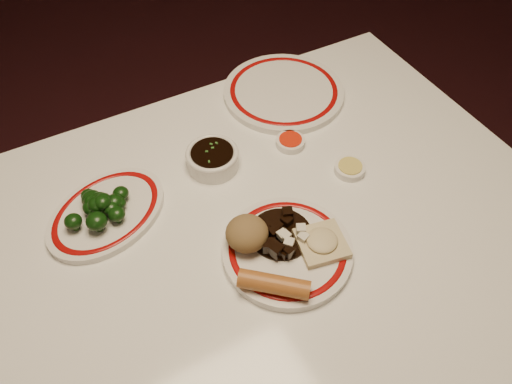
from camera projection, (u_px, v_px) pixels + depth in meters
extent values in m
plane|color=black|center=(256.00, 376.00, 1.52)|extent=(7.00, 7.00, 0.00)
cube|color=white|center=(256.00, 240.00, 0.96)|extent=(1.20, 0.90, 0.04)
cylinder|color=black|center=(4.00, 294.00, 1.30)|extent=(0.06, 0.06, 0.71)
cylinder|color=black|center=(345.00, 153.00, 1.63)|extent=(0.06, 0.06, 0.71)
cylinder|color=white|center=(287.00, 251.00, 0.91)|extent=(0.26, 0.26, 0.02)
torus|color=#8D0807|center=(288.00, 248.00, 0.90)|extent=(0.23, 0.23, 0.00)
ellipsoid|color=brown|center=(247.00, 233.00, 0.89)|extent=(0.08, 0.08, 0.06)
cylinder|color=#AB632A|center=(274.00, 284.00, 0.84)|extent=(0.11, 0.10, 0.03)
cube|color=beige|center=(322.00, 243.00, 0.90)|extent=(0.10, 0.10, 0.01)
ellipsoid|color=beige|center=(322.00, 240.00, 0.89)|extent=(0.06, 0.06, 0.02)
cylinder|color=black|center=(281.00, 234.00, 0.92)|extent=(0.12, 0.12, 0.00)
cube|color=black|center=(283.00, 252.00, 0.88)|extent=(0.03, 0.03, 0.02)
cube|color=black|center=(272.00, 231.00, 0.91)|extent=(0.02, 0.02, 0.02)
cube|color=black|center=(279.00, 236.00, 0.91)|extent=(0.02, 0.02, 0.01)
cube|color=black|center=(265.00, 244.00, 0.89)|extent=(0.02, 0.02, 0.02)
cube|color=black|center=(269.00, 246.00, 0.88)|extent=(0.03, 0.03, 0.02)
cube|color=black|center=(289.00, 251.00, 0.88)|extent=(0.02, 0.02, 0.02)
cube|color=black|center=(270.00, 229.00, 0.92)|extent=(0.02, 0.02, 0.02)
cube|color=black|center=(268.00, 227.00, 0.92)|extent=(0.02, 0.02, 0.02)
cube|color=black|center=(287.00, 221.00, 0.93)|extent=(0.02, 0.02, 0.02)
cube|color=black|center=(287.00, 213.00, 0.93)|extent=(0.02, 0.02, 0.02)
cube|color=black|center=(274.00, 233.00, 0.90)|extent=(0.02, 0.02, 0.02)
cube|color=black|center=(276.00, 228.00, 0.92)|extent=(0.02, 0.02, 0.02)
cube|color=black|center=(276.00, 250.00, 0.88)|extent=(0.03, 0.03, 0.02)
cube|color=beige|center=(301.00, 229.00, 0.90)|extent=(0.02, 0.02, 0.01)
cube|color=beige|center=(303.00, 237.00, 0.90)|extent=(0.02, 0.02, 0.01)
cube|color=beige|center=(289.00, 243.00, 0.88)|extent=(0.02, 0.02, 0.01)
cube|color=beige|center=(282.00, 235.00, 0.89)|extent=(0.02, 0.02, 0.01)
cube|color=beige|center=(285.00, 236.00, 0.89)|extent=(0.02, 0.02, 0.01)
torus|color=#8D0807|center=(106.00, 211.00, 0.96)|extent=(0.29, 0.29, 0.00)
cylinder|color=#23471C|center=(122.00, 198.00, 0.97)|extent=(0.01, 0.01, 0.01)
ellipsoid|color=black|center=(121.00, 193.00, 0.96)|extent=(0.03, 0.03, 0.02)
cylinder|color=#23471C|center=(76.00, 226.00, 0.93)|extent=(0.01, 0.01, 0.01)
ellipsoid|color=black|center=(73.00, 221.00, 0.92)|extent=(0.03, 0.03, 0.03)
cylinder|color=#23471C|center=(99.00, 227.00, 0.93)|extent=(0.01, 0.01, 0.01)
ellipsoid|color=black|center=(97.00, 221.00, 0.91)|extent=(0.04, 0.04, 0.03)
cylinder|color=#23471C|center=(104.00, 205.00, 0.96)|extent=(0.01, 0.01, 0.01)
ellipsoid|color=black|center=(102.00, 200.00, 0.95)|extent=(0.03, 0.03, 0.02)
cylinder|color=#23471C|center=(94.00, 205.00, 0.96)|extent=(0.01, 0.01, 0.01)
ellipsoid|color=black|center=(92.00, 199.00, 0.95)|extent=(0.04, 0.04, 0.03)
cylinder|color=#23471C|center=(121.00, 207.00, 0.96)|extent=(0.01, 0.01, 0.01)
ellipsoid|color=black|center=(119.00, 203.00, 0.95)|extent=(0.03, 0.03, 0.02)
cylinder|color=#23471C|center=(96.00, 207.00, 0.96)|extent=(0.01, 0.01, 0.01)
ellipsoid|color=black|center=(93.00, 201.00, 0.94)|extent=(0.04, 0.04, 0.03)
cylinder|color=#23471C|center=(102.00, 207.00, 0.96)|extent=(0.01, 0.01, 0.01)
ellipsoid|color=black|center=(99.00, 201.00, 0.94)|extent=(0.04, 0.04, 0.03)
cylinder|color=#23471C|center=(118.00, 219.00, 0.94)|extent=(0.01, 0.01, 0.01)
ellipsoid|color=black|center=(117.00, 214.00, 0.93)|extent=(0.03, 0.03, 0.03)
cylinder|color=#23471C|center=(116.00, 207.00, 0.96)|extent=(0.01, 0.01, 0.01)
ellipsoid|color=black|center=(114.00, 202.00, 0.95)|extent=(0.03, 0.03, 0.03)
cylinder|color=#23471C|center=(90.00, 200.00, 0.97)|extent=(0.01, 0.01, 0.01)
ellipsoid|color=black|center=(88.00, 195.00, 0.96)|extent=(0.03, 0.03, 0.02)
cylinder|color=#23471C|center=(113.00, 213.00, 0.95)|extent=(0.01, 0.01, 0.01)
ellipsoid|color=black|center=(111.00, 208.00, 0.94)|extent=(0.03, 0.03, 0.02)
cylinder|color=#23471C|center=(94.00, 212.00, 0.95)|extent=(0.01, 0.01, 0.01)
ellipsoid|color=black|center=(92.00, 207.00, 0.94)|extent=(0.04, 0.04, 0.03)
ellipsoid|color=black|center=(100.00, 201.00, 0.94)|extent=(0.03, 0.03, 0.03)
ellipsoid|color=black|center=(103.00, 201.00, 0.93)|extent=(0.03, 0.03, 0.03)
ellipsoid|color=black|center=(102.00, 202.00, 0.93)|extent=(0.03, 0.03, 0.03)
ellipsoid|color=black|center=(97.00, 204.00, 0.93)|extent=(0.04, 0.04, 0.03)
cylinder|color=white|center=(213.00, 160.00, 1.04)|extent=(0.11, 0.11, 0.04)
cylinder|color=black|center=(212.00, 153.00, 1.03)|extent=(0.09, 0.09, 0.00)
cylinder|color=white|center=(290.00, 142.00, 1.09)|extent=(0.06, 0.06, 0.02)
cylinder|color=red|center=(291.00, 139.00, 1.08)|extent=(0.05, 0.05, 0.00)
cylinder|color=white|center=(350.00, 169.00, 1.04)|extent=(0.06, 0.06, 0.02)
cylinder|color=#CDBB54|center=(350.00, 166.00, 1.03)|extent=(0.05, 0.05, 0.00)
cylinder|color=white|center=(284.00, 92.00, 1.20)|extent=(0.32, 0.32, 0.02)
torus|color=#8D0807|center=(284.00, 89.00, 1.19)|extent=(0.28, 0.28, 0.00)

